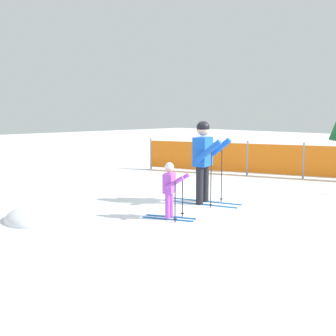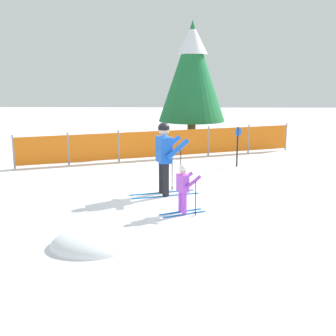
# 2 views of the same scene
# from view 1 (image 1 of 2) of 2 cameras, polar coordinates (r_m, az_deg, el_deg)

# --- Properties ---
(ground_plane) EXTENTS (60.00, 60.00, 0.00)m
(ground_plane) POSITION_cam_1_polar(r_m,az_deg,el_deg) (9.22, 5.37, -4.86)
(ground_plane) COLOR white
(skier_adult) EXTENTS (1.72, 0.98, 1.80)m
(skier_adult) POSITION_cam_1_polar(r_m,az_deg,el_deg) (9.12, 4.89, 1.84)
(skier_adult) COLOR #1966B2
(skier_adult) RESTS_ON ground_plane
(skier_child) EXTENTS (1.00, 0.67, 1.06)m
(skier_child) POSITION_cam_1_polar(r_m,az_deg,el_deg) (7.83, 0.31, -2.47)
(skier_child) COLOR #1966B2
(skier_child) RESTS_ON ground_plane
(safety_fence) EXTENTS (9.50, 3.79, 1.08)m
(safety_fence) POSITION_cam_1_polar(r_m,az_deg,el_deg) (13.17, 17.89, 0.96)
(safety_fence) COLOR gray
(safety_fence) RESTS_ON ground_plane
(snow_mound) EXTENTS (1.40, 1.19, 0.56)m
(snow_mound) POSITION_cam_1_polar(r_m,az_deg,el_deg) (8.20, -17.07, -6.77)
(snow_mound) COLOR white
(snow_mound) RESTS_ON ground_plane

